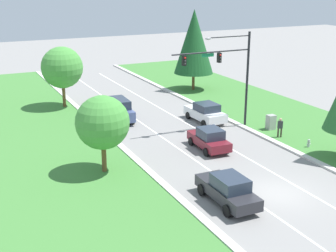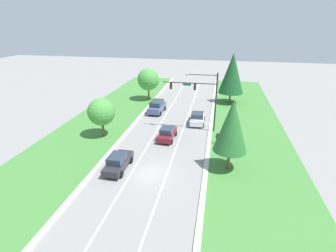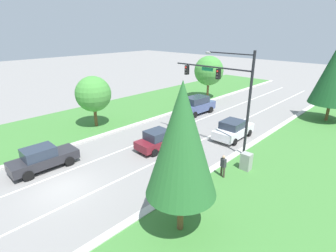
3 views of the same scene
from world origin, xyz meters
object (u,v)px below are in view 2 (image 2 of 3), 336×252
at_px(utility_cabinet, 223,133).
at_px(oak_far_left_tree, 148,80).
at_px(traffic_signal_mast, 201,93).
at_px(pedestrian, 218,137).
at_px(charcoal_sedan, 118,162).
at_px(oak_near_left_tree, 101,112).
at_px(conifer_far_right_tree, 232,73).
at_px(conifer_near_right_tree, 232,126).
at_px(burgundy_sedan, 167,134).
at_px(slate_blue_suv, 157,106).
at_px(white_sedan, 197,118).
at_px(fire_hydrant, 222,153).

distance_m(utility_cabinet, oak_far_left_tree, 20.78).
relative_size(traffic_signal_mast, pedestrian, 4.84).
height_order(charcoal_sedan, oak_near_left_tree, oak_near_left_tree).
bearing_deg(oak_near_left_tree, conifer_far_right_tree, 47.65).
relative_size(traffic_signal_mast, conifer_near_right_tree, 1.07).
distance_m(burgundy_sedan, slate_blue_suv, 10.70).
bearing_deg(pedestrian, white_sedan, -46.60).
height_order(pedestrian, oak_near_left_tree, oak_near_left_tree).
xyz_separation_m(burgundy_sedan, conifer_near_right_tree, (7.63, -5.96, 4.10)).
distance_m(utility_cabinet, conifer_near_right_tree, 8.85).
bearing_deg(conifer_far_right_tree, utility_cabinet, -94.32).
xyz_separation_m(traffic_signal_mast, white_sedan, (-0.51, 2.57, -4.56)).
bearing_deg(white_sedan, slate_blue_suv, 151.16).
bearing_deg(pedestrian, conifer_near_right_tree, 119.54).
bearing_deg(charcoal_sedan, oak_far_left_tree, 98.70).
bearing_deg(conifer_near_right_tree, white_sedan, 109.20).
height_order(burgundy_sedan, oak_near_left_tree, oak_near_left_tree).
bearing_deg(slate_blue_suv, white_sedan, -24.51).
bearing_deg(traffic_signal_mast, charcoal_sedan, -121.88).
height_order(traffic_signal_mast, charcoal_sedan, traffic_signal_mast).
distance_m(traffic_signal_mast, conifer_far_right_tree, 14.66).
xyz_separation_m(oak_near_left_tree, oak_far_left_tree, (1.59, 17.46, 0.57)).
height_order(pedestrian, conifer_far_right_tree, conifer_far_right_tree).
xyz_separation_m(charcoal_sedan, slate_blue_suv, (-0.16, 18.20, 0.20)).
distance_m(charcoal_sedan, conifer_far_right_tree, 28.91).
distance_m(traffic_signal_mast, oak_far_left_tree, 16.90).
relative_size(slate_blue_suv, fire_hydrant, 6.92).
bearing_deg(oak_near_left_tree, traffic_signal_mast, 20.07).
relative_size(traffic_signal_mast, oak_near_left_tree, 1.56).
xyz_separation_m(traffic_signal_mast, pedestrian, (2.61, -4.01, -4.48)).
bearing_deg(burgundy_sedan, slate_blue_suv, 113.41).
bearing_deg(burgundy_sedan, utility_cabinet, 16.94).
xyz_separation_m(fire_hydrant, conifer_near_right_tree, (0.63, -2.92, 4.58)).
height_order(burgundy_sedan, oak_far_left_tree, oak_far_left_tree).
distance_m(fire_hydrant, oak_far_left_tree, 24.45).
relative_size(pedestrian, fire_hydrant, 2.41).
bearing_deg(pedestrian, burgundy_sedan, 15.97).
relative_size(utility_cabinet, conifer_near_right_tree, 0.17).
height_order(charcoal_sedan, slate_blue_suv, slate_blue_suv).
bearing_deg(oak_far_left_tree, conifer_far_right_tree, 3.87).
bearing_deg(fire_hydrant, slate_blue_suv, 129.42).
bearing_deg(oak_far_left_tree, fire_hydrant, -54.79).
bearing_deg(oak_far_left_tree, charcoal_sedan, -82.32).
distance_m(traffic_signal_mast, pedestrian, 6.55).
distance_m(slate_blue_suv, oak_near_left_tree, 12.03).
bearing_deg(oak_near_left_tree, slate_blue_suv, 66.02).
relative_size(oak_near_left_tree, conifer_far_right_tree, 0.57).
distance_m(burgundy_sedan, oak_near_left_tree, 8.96).
relative_size(utility_cabinet, conifer_far_right_tree, 0.15).
relative_size(utility_cabinet, pedestrian, 0.79).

